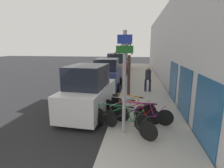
% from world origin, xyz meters
% --- Properties ---
extents(ground_plane, '(80.00, 80.00, 0.00)m').
position_xyz_m(ground_plane, '(0.00, 11.20, 0.00)').
color(ground_plane, black).
extents(sidewalk_curb, '(3.20, 32.00, 0.15)m').
position_xyz_m(sidewalk_curb, '(2.60, 14.00, 0.07)').
color(sidewalk_curb, '#9E9B93').
rests_on(sidewalk_curb, ground).
extents(building_facade, '(0.23, 32.00, 6.50)m').
position_xyz_m(building_facade, '(4.35, 13.93, 3.23)').
color(building_facade, '#BCBCC1').
rests_on(building_facade, ground).
extents(signpost, '(0.57, 0.15, 3.65)m').
position_xyz_m(signpost, '(1.65, 4.01, 2.10)').
color(signpost, '#939399').
rests_on(signpost, sidewalk_curb).
extents(bicycle_0, '(2.04, 1.24, 0.97)m').
position_xyz_m(bicycle_0, '(1.80, 3.99, 0.56)').
color(bicycle_0, black).
rests_on(bicycle_0, sidewalk_curb).
extents(bicycle_1, '(2.51, 0.77, 0.97)m').
position_xyz_m(bicycle_1, '(1.46, 4.36, 0.56)').
color(bicycle_1, black).
rests_on(bicycle_1, sidewalk_curb).
extents(bicycle_2, '(2.41, 0.44, 0.92)m').
position_xyz_m(bicycle_2, '(2.37, 4.88, 0.55)').
color(bicycle_2, black).
rests_on(bicycle_2, sidewalk_curb).
extents(bicycle_3, '(2.11, 0.88, 0.85)m').
position_xyz_m(bicycle_3, '(2.07, 5.19, 0.52)').
color(bicycle_3, black).
rests_on(bicycle_3, sidewalk_curb).
extents(bicycle_4, '(2.16, 0.99, 0.87)m').
position_xyz_m(bicycle_4, '(1.54, 5.59, 0.53)').
color(bicycle_4, black).
rests_on(bicycle_4, sidewalk_curb).
extents(bicycle_5, '(2.11, 1.19, 0.89)m').
position_xyz_m(bicycle_5, '(1.92, 6.02, 0.53)').
color(bicycle_5, black).
rests_on(bicycle_5, sidewalk_curb).
extents(parked_car_0, '(2.27, 4.32, 2.41)m').
position_xyz_m(parked_car_0, '(-0.24, 6.09, 1.08)').
color(parked_car_0, silver).
rests_on(parked_car_0, ground).
extents(parked_car_1, '(2.15, 4.26, 2.32)m').
position_xyz_m(parked_car_1, '(-0.27, 11.66, 1.05)').
color(parked_car_1, navy).
rests_on(parked_car_1, ground).
extents(parked_car_2, '(2.11, 4.87, 2.52)m').
position_xyz_m(parked_car_2, '(-0.20, 16.79, 1.13)').
color(parked_car_2, gray).
rests_on(parked_car_2, ground).
extents(parked_car_3, '(1.92, 4.62, 2.33)m').
position_xyz_m(parked_car_3, '(-0.03, 22.35, 1.04)').
color(parked_car_3, maroon).
rests_on(parked_car_3, ground).
extents(pedestrian_near, '(0.46, 0.39, 1.76)m').
position_xyz_m(pedestrian_near, '(2.85, 10.25, 1.16)').
color(pedestrian_near, '#1E2338').
rests_on(pedestrian_near, sidewalk_curb).
extents(street_tree, '(1.32, 1.08, 3.81)m').
position_xyz_m(street_tree, '(1.48, 9.26, 1.89)').
color(street_tree, '#3D2D23').
rests_on(street_tree, sidewalk_curb).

